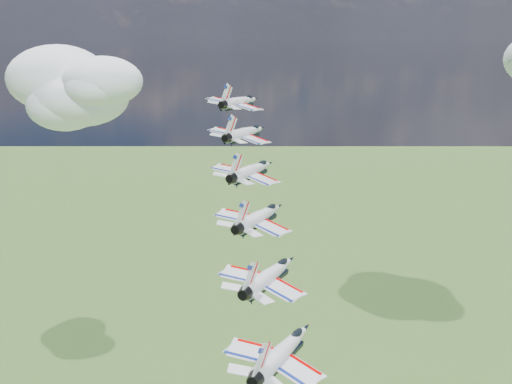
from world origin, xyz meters
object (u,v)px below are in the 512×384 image
Objects in this scene: jet_2 at (252,170)px; jet_5 at (283,351)px; jet_1 at (246,133)px; jet_0 at (240,102)px; jet_3 at (260,216)px; jet_4 at (270,275)px.

jet_2 reaches higher than jet_5.
jet_1 is at bearing 122.49° from jet_5.
jet_5 is (21.02, -22.65, -11.04)m from jet_2.
jet_0 is 54.70m from jet_5.
jet_1 is 21.88m from jet_3.
jet_2 is 32.82m from jet_5.
jet_0 is at bearing 122.49° from jet_4.
jet_2 is 10.94m from jet_3.
jet_2 is at bearing 122.49° from jet_3.
jet_3 is at bearing 122.49° from jet_4.
jet_3 is 21.88m from jet_5.
jet_5 is at bearing -57.51° from jet_2.
jet_4 is at bearing 122.49° from jet_5.
jet_2 is (7.01, -7.55, -3.68)m from jet_1.
jet_3 is (14.02, -15.10, -7.36)m from jet_1.
jet_3 is 1.00× the size of jet_5.
jet_1 reaches higher than jet_2.
jet_5 is (28.03, -30.20, -14.72)m from jet_1.
jet_5 is at bearing -57.51° from jet_3.
jet_1 is 1.00× the size of jet_5.
jet_1 reaches higher than jet_4.
jet_0 is 43.76m from jet_4.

